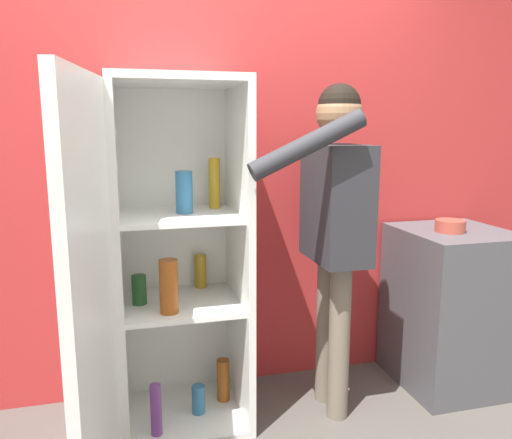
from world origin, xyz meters
TOP-DOWN VIEW (x-y plane):
  - wall_back at (0.00, 0.98)m, footprint 7.00×0.06m
  - refrigerator at (-0.31, 0.55)m, footprint 0.78×1.19m
  - person at (0.55, 0.53)m, footprint 0.64×0.56m
  - counter at (1.34, 0.62)m, footprint 0.58×0.62m
  - bowl at (1.27, 0.59)m, footprint 0.16×0.16m

SIDE VIEW (x-z plane):
  - counter at x=1.34m, z-range 0.00..0.92m
  - refrigerator at x=-0.31m, z-range -0.01..1.72m
  - bowl at x=1.27m, z-range 0.92..0.99m
  - person at x=0.55m, z-range 0.24..1.95m
  - wall_back at x=0.00m, z-range 0.00..2.55m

